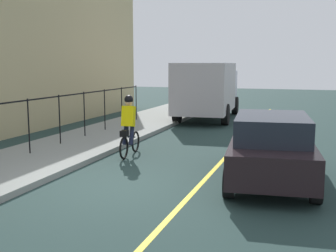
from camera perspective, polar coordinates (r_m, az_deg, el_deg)
name	(u,v)px	position (r m, az deg, el deg)	size (l,w,h in m)	color
ground_plane	(123,187)	(9.59, -6.12, -8.19)	(80.00, 80.00, 0.00)	#213634
lane_line_centre	(192,194)	(9.06, 3.23, -9.13)	(36.00, 0.12, 0.01)	yellow
iron_fence	(10,117)	(12.17, -20.65, 1.14)	(17.55, 0.04, 1.60)	black
cyclist_lead	(129,126)	(12.54, -5.33, 0.01)	(1.71, 0.39, 1.83)	black
patrol_sedan	(271,147)	(10.07, 13.77, -2.75)	(4.57, 2.29, 1.58)	black
box_truck_background	(208,88)	(21.06, 5.41, 5.12)	(6.85, 2.90, 2.78)	#BEB4B8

